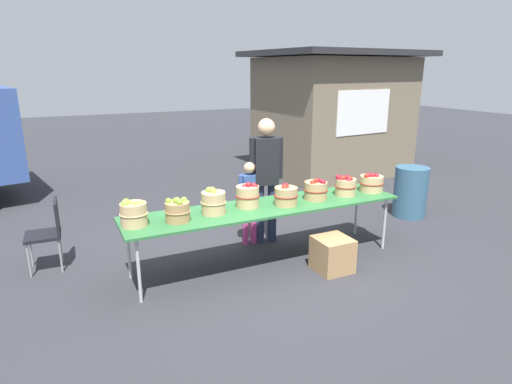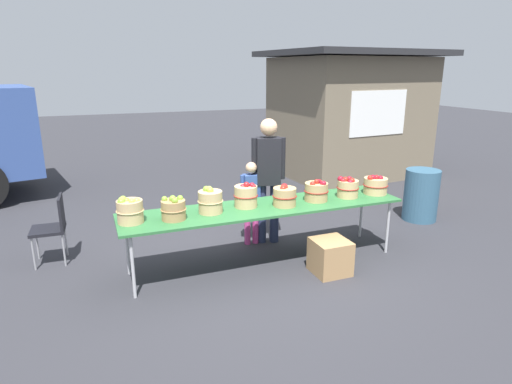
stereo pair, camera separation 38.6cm
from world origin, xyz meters
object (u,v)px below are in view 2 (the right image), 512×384
at_px(apple_basket_green_0, 130,210).
at_px(apple_basket_red_0, 246,196).
at_px(trash_barrel, 421,195).
at_px(produce_crate, 330,257).
at_px(apple_basket_green_2, 210,201).
at_px(apple_basket_red_1, 285,196).
at_px(apple_basket_green_1, 173,209).
at_px(child_customer, 251,197).
at_px(folding_chair, 53,224).
at_px(apple_basket_red_2, 316,191).
at_px(market_table, 265,209).
at_px(apple_basket_red_4, 375,185).
at_px(apple_basket_red_3, 348,188).
at_px(vendor_adult, 268,171).

distance_m(apple_basket_green_0, apple_basket_red_0, 1.37).
bearing_deg(trash_barrel, produce_crate, -154.19).
xyz_separation_m(apple_basket_green_2, apple_basket_red_1, (0.91, -0.08, -0.02)).
relative_size(apple_basket_red_1, trash_barrel, 0.36).
relative_size(apple_basket_green_1, child_customer, 0.25).
height_order(folding_chair, produce_crate, folding_chair).
xyz_separation_m(apple_basket_red_1, produce_crate, (0.39, -0.48, -0.67)).
relative_size(apple_basket_green_0, apple_basket_red_2, 0.96).
xyz_separation_m(apple_basket_green_0, apple_basket_red_2, (2.29, -0.02, -0.01)).
bearing_deg(apple_basket_green_2, market_table, -1.27).
distance_m(apple_basket_red_2, trash_barrel, 2.39).
distance_m(apple_basket_red_1, apple_basket_red_4, 1.36).
xyz_separation_m(apple_basket_red_0, apple_basket_red_2, (0.92, -0.09, -0.01)).
bearing_deg(apple_basket_red_4, apple_basket_red_2, 179.56).
relative_size(apple_basket_green_1, trash_barrel, 0.35).
relative_size(apple_basket_red_1, child_customer, 0.26).
relative_size(apple_basket_green_1, apple_basket_red_3, 0.99).
bearing_deg(market_table, apple_basket_red_4, -0.99).
bearing_deg(vendor_adult, apple_basket_green_1, 42.28).
xyz_separation_m(apple_basket_green_0, child_customer, (1.66, 0.64, -0.20)).
distance_m(market_table, apple_basket_red_4, 1.60).
bearing_deg(apple_basket_red_4, child_customer, 156.23).
distance_m(apple_basket_green_0, vendor_adult, 2.00).
bearing_deg(apple_basket_red_2, apple_basket_red_4, -0.44).
bearing_deg(apple_basket_red_0, folding_chair, 157.50).
height_order(apple_basket_red_1, trash_barrel, apple_basket_red_1).
bearing_deg(apple_basket_red_3, folding_chair, 164.18).
bearing_deg(apple_basket_red_4, market_table, 179.01).
relative_size(apple_basket_red_1, produce_crate, 0.73).
bearing_deg(market_table, apple_basket_green_2, 178.73).
distance_m(apple_basket_red_2, apple_basket_red_3, 0.46).
height_order(market_table, trash_barrel, trash_barrel).
bearing_deg(apple_basket_red_1, apple_basket_green_0, 177.85).
distance_m(apple_basket_red_0, trash_barrel, 3.26).
distance_m(child_customer, folding_chair, 2.54).
bearing_deg(child_customer, apple_basket_red_1, 106.28).
height_order(apple_basket_green_1, apple_basket_red_1, apple_basket_green_1).
xyz_separation_m(apple_basket_green_2, child_customer, (0.75, 0.63, -0.20)).
xyz_separation_m(apple_basket_green_0, folding_chair, (-0.85, 0.98, -0.38)).
bearing_deg(produce_crate, apple_basket_red_0, 144.07).
distance_m(vendor_adult, produce_crate, 1.46).
height_order(apple_basket_red_3, vendor_adult, vendor_adult).
bearing_deg(produce_crate, apple_basket_red_1, 129.29).
bearing_deg(produce_crate, trash_barrel, 25.81).
bearing_deg(apple_basket_red_3, apple_basket_red_4, 0.47).
relative_size(apple_basket_green_1, folding_chair, 0.33).
height_order(apple_basket_green_1, apple_basket_green_2, apple_basket_green_2).
relative_size(vendor_adult, child_customer, 1.49).
xyz_separation_m(vendor_adult, produce_crate, (0.32, -1.16, -0.82)).
bearing_deg(apple_basket_green_0, produce_crate, -13.88).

